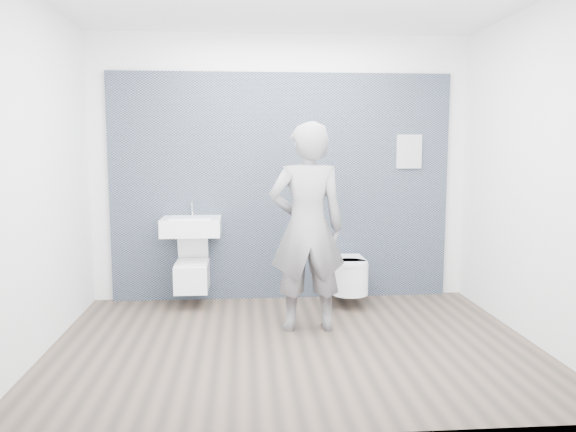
{
  "coord_description": "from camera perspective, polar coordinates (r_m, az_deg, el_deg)",
  "views": [
    {
      "loc": [
        -0.41,
        -4.49,
        1.64
      ],
      "look_at": [
        0.0,
        0.6,
        1.0
      ],
      "focal_mm": 35.0,
      "sensor_mm": 36.0,
      "label": 1
    }
  ],
  "objects": [
    {
      "name": "info_placard",
      "position": [
        6.39,
        11.82,
        -7.89
      ],
      "size": [
        0.27,
        0.03,
        0.36
      ],
      "primitive_type": "cube",
      "color": "white",
      "rests_on": "ground"
    },
    {
      "name": "tile_wall",
      "position": [
        6.2,
        -0.65,
        -8.21
      ],
      "size": [
        3.6,
        0.06,
        2.4
      ],
      "primitive_type": "cube",
      "color": "black",
      "rests_on": "ground"
    },
    {
      "name": "toilet_rounded",
      "position": [
        5.87,
        6.08,
        -5.99
      ],
      "size": [
        0.37,
        0.63,
        0.34
      ],
      "color": "white",
      "rests_on": "ground"
    },
    {
      "name": "ground",
      "position": [
        4.8,
        0.59,
        -12.84
      ],
      "size": [
        4.0,
        4.0,
        0.0
      ],
      "primitive_type": "plane",
      "color": "brown",
      "rests_on": "ground"
    },
    {
      "name": "room_shell",
      "position": [
        4.51,
        0.62,
        8.41
      ],
      "size": [
        4.0,
        4.0,
        4.0
      ],
      "color": "white",
      "rests_on": "ground"
    },
    {
      "name": "washbasin",
      "position": [
        5.79,
        -9.8,
        -1.0
      ],
      "size": [
        0.59,
        0.45,
        0.45
      ],
      "color": "white",
      "rests_on": "ground"
    },
    {
      "name": "toilet_square",
      "position": [
        5.87,
        -9.7,
        -5.81
      ],
      "size": [
        0.33,
        0.48,
        0.64
      ],
      "color": "white",
      "rests_on": "ground"
    },
    {
      "name": "visitor",
      "position": [
        4.95,
        1.95,
        -1.19
      ],
      "size": [
        0.69,
        0.46,
        1.85
      ],
      "primitive_type": "imported",
      "rotation": [
        0.0,
        0.0,
        3.17
      ],
      "color": "slate",
      "rests_on": "ground"
    }
  ]
}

